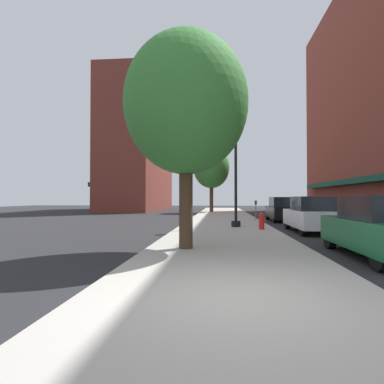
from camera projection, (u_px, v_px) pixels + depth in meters
ground_plane at (281, 221)px, 22.40m from camera, size 90.00×90.00×0.00m
sidewalk_slab at (224, 219)px, 23.75m from camera, size 4.80×50.00×0.12m
building_far_background at (139, 149)px, 42.81m from camera, size 6.80×18.00×16.34m
lamppost at (236, 167)px, 16.55m from camera, size 0.48×0.48×5.90m
fire_hydrant at (262, 221)px, 15.12m from camera, size 0.33×0.26×0.79m
parking_meter_near at (256, 208)px, 20.79m from camera, size 0.14×0.09×1.31m
tree_near at (211, 168)px, 34.89m from camera, size 3.88×3.88×7.01m
tree_mid at (186, 104)px, 9.48m from camera, size 3.65×3.65×6.36m
car_green at (382, 228)px, 8.43m from camera, size 1.80×4.30×1.66m
car_white at (312, 215)px, 14.89m from camera, size 1.80×4.30×1.66m
car_black at (283, 210)px, 21.95m from camera, size 1.80×4.30×1.66m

